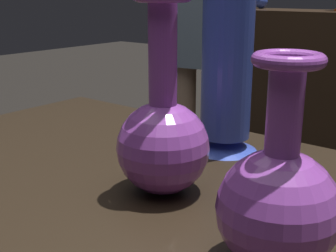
# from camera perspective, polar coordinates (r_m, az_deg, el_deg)

# --- Properties ---
(vase_centerpiece) EXTENTS (0.14, 0.14, 0.30)m
(vase_centerpiece) POSITION_cam_1_polar(r_m,az_deg,el_deg) (0.70, -0.63, -1.12)
(vase_centerpiece) COLOR #7A388E
(vase_centerpiece) RESTS_ON display_plinth
(vase_tall_behind) EXTENTS (0.13, 0.13, 0.34)m
(vase_tall_behind) POSITION_cam_1_polar(r_m,az_deg,el_deg) (0.88, 7.33, 6.97)
(vase_tall_behind) COLOR #2D429E
(vase_tall_behind) RESTS_ON display_plinth
(vase_left_accent) EXTENTS (0.14, 0.14, 0.24)m
(vase_left_accent) POSITION_cam_1_polar(r_m,az_deg,el_deg) (0.53, 13.51, -9.04)
(vase_left_accent) COLOR #7A388E
(vase_left_accent) RESTS_ON display_plinth
(shelf_vase_far_left) EXTENTS (0.08, 0.08, 0.18)m
(shelf_vase_far_left) POSITION_cam_1_polar(r_m,az_deg,el_deg) (3.19, 11.52, 15.08)
(shelf_vase_far_left) COLOR #2D429E
(shelf_vase_far_left) RESTS_ON back_display_shelf
(visitor_near_left) EXTENTS (0.46, 0.23, 1.60)m
(visitor_near_left) POSITION_cam_1_polar(r_m,az_deg,el_deg) (2.00, 4.01, 11.74)
(visitor_near_left) COLOR #846B56
(visitor_near_left) RESTS_ON ground_plane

